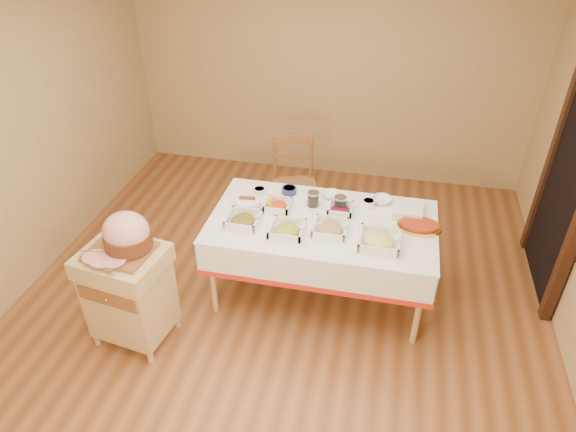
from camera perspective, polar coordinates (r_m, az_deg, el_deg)
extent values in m
plane|color=brown|center=(4.44, -1.04, -10.31)|extent=(5.00, 5.00, 0.00)
plane|color=tan|center=(5.92, 4.66, 16.17)|extent=(4.50, 0.00, 4.50)
plane|color=tan|center=(4.68, -29.35, 6.81)|extent=(0.00, 5.00, 5.00)
cube|color=black|center=(4.71, 28.92, 3.64)|extent=(0.06, 0.90, 2.10)
cube|color=#321B10|center=(5.13, 27.58, 6.43)|extent=(0.08, 0.10, 2.10)
cube|color=tan|center=(4.16, 3.84, -0.86)|extent=(1.80, 1.00, 0.04)
cylinder|color=tan|center=(4.24, -8.36, -6.82)|extent=(0.05, 0.05, 0.71)
cylinder|color=tan|center=(4.87, -5.08, -0.52)|extent=(0.05, 0.05, 0.71)
cylinder|color=tan|center=(4.06, 14.31, -9.96)|extent=(0.05, 0.05, 0.71)
cylinder|color=tan|center=(4.71, 14.41, -2.96)|extent=(0.05, 0.05, 0.71)
cube|color=white|center=(4.15, 3.86, -0.58)|extent=(1.82, 1.02, 0.01)
cube|color=tan|center=(4.14, -17.06, -8.76)|extent=(0.61, 0.53, 0.59)
cube|color=tan|center=(3.91, -17.95, -4.80)|extent=(0.65, 0.57, 0.15)
cube|color=brown|center=(3.87, -19.07, -8.83)|extent=(0.49, 0.08, 0.12)
sphere|color=gold|center=(3.87, -19.14, -8.93)|extent=(0.03, 0.03, 0.03)
cylinder|color=tan|center=(4.37, -20.38, -13.12)|extent=(0.05, 0.05, 0.10)
cylinder|color=tan|center=(4.60, -17.98, -9.75)|extent=(0.05, 0.05, 0.10)
cylinder|color=tan|center=(4.17, -14.43, -14.62)|extent=(0.05, 0.05, 0.10)
cylinder|color=tan|center=(4.40, -12.30, -10.97)|extent=(0.05, 0.05, 0.10)
cube|color=brown|center=(5.13, 0.79, 3.19)|extent=(0.54, 0.52, 0.03)
cylinder|color=brown|center=(5.09, -1.05, -0.34)|extent=(0.04, 0.04, 0.46)
cylinder|color=brown|center=(5.40, -1.39, 1.85)|extent=(0.04, 0.04, 0.46)
cylinder|color=brown|center=(5.13, 3.04, -0.10)|extent=(0.04, 0.04, 0.46)
cylinder|color=brown|center=(5.43, 2.48, 2.06)|extent=(0.04, 0.04, 0.46)
cylinder|color=brown|center=(5.16, -1.47, 6.32)|extent=(0.04, 0.04, 0.49)
cylinder|color=brown|center=(5.20, 2.61, 6.51)|extent=(0.04, 0.04, 0.49)
cube|color=brown|center=(5.09, 0.59, 8.46)|extent=(0.38, 0.15, 0.09)
cube|color=brown|center=(3.86, -18.17, -3.78)|extent=(0.44, 0.36, 0.03)
ellipsoid|color=pink|center=(3.77, -17.55, -1.61)|extent=(0.33, 0.30, 0.28)
cylinder|color=#572C14|center=(3.82, -17.35, -2.56)|extent=(0.34, 0.34, 0.11)
cube|color=silver|center=(3.76, -20.21, -5.01)|extent=(0.28, 0.12, 0.00)
cylinder|color=silver|center=(3.85, -19.77, -3.78)|extent=(0.32, 0.09, 0.01)
cube|color=white|center=(4.11, -4.98, -0.80)|extent=(0.26, 0.26, 0.02)
ellipsoid|color=#AA3413|center=(4.09, -5.00, -0.51)|extent=(0.20, 0.20, 0.07)
cylinder|color=silver|center=(4.06, -4.34, -0.76)|extent=(0.16, 0.01, 0.11)
cube|color=white|center=(3.99, -0.10, -1.86)|extent=(0.26, 0.26, 0.02)
ellipsoid|color=yellow|center=(3.97, -0.10, -1.57)|extent=(0.20, 0.20, 0.07)
cylinder|color=silver|center=(3.94, 0.63, -1.86)|extent=(0.15, 0.01, 0.11)
cube|color=white|center=(4.01, 4.68, -1.73)|extent=(0.26, 0.26, 0.02)
ellipsoid|color=#A38757|center=(4.00, 4.69, -1.44)|extent=(0.20, 0.20, 0.07)
cylinder|color=silver|center=(3.97, 5.46, -1.73)|extent=(0.15, 0.01, 0.11)
cube|color=white|center=(3.93, 10.08, -3.05)|extent=(0.31, 0.31, 0.02)
ellipsoid|color=#DED969|center=(3.91, 10.12, -2.72)|extent=(0.23, 0.23, 0.08)
cylinder|color=silver|center=(3.89, 11.07, -3.09)|extent=(0.16, 0.01, 0.12)
cube|color=white|center=(4.28, -1.14, 0.88)|extent=(0.21, 0.21, 0.01)
ellipsoid|color=red|center=(4.26, -1.15, 1.12)|extent=(0.16, 0.16, 0.06)
cylinder|color=silver|center=(4.23, -0.61, 0.95)|extent=(0.14, 0.01, 0.10)
cube|color=white|center=(4.25, 5.83, 0.50)|extent=(0.20, 0.20, 0.01)
ellipsoid|color=#5E0B22|center=(4.24, 5.85, 0.72)|extent=(0.15, 0.15, 0.05)
cylinder|color=silver|center=(4.22, 6.41, 0.56)|extent=(0.13, 0.01, 0.10)
cylinder|color=white|center=(4.48, -3.18, 2.80)|extent=(0.11, 0.11, 0.05)
cylinder|color=black|center=(4.47, -3.19, 2.97)|extent=(0.09, 0.09, 0.02)
cylinder|color=navy|center=(4.48, 0.13, 2.87)|extent=(0.13, 0.13, 0.05)
cylinder|color=#5E0B22|center=(4.47, 0.13, 3.06)|extent=(0.10, 0.10, 0.02)
cylinder|color=white|center=(4.36, 8.94, 1.43)|extent=(0.11, 0.11, 0.05)
cylinder|color=red|center=(4.35, 8.96, 1.62)|extent=(0.09, 0.09, 0.02)
imported|color=white|center=(4.45, 4.73, 2.39)|extent=(0.20, 0.20, 0.04)
imported|color=white|center=(4.42, 10.39, 1.75)|extent=(0.22, 0.22, 0.05)
cylinder|color=silver|center=(4.30, 2.81, 1.83)|extent=(0.09, 0.09, 0.12)
cylinder|color=silver|center=(4.26, 2.84, 2.56)|extent=(0.10, 0.10, 0.01)
cylinder|color=black|center=(4.31, 2.81, 1.65)|extent=(0.08, 0.08, 0.08)
cylinder|color=silver|center=(4.25, 5.82, 1.30)|extent=(0.10, 0.10, 0.12)
cylinder|color=silver|center=(4.22, 5.87, 2.04)|extent=(0.10, 0.10, 0.01)
cylinder|color=black|center=(4.26, 5.81, 1.12)|extent=(0.08, 0.08, 0.09)
cylinder|color=yellow|center=(4.23, -2.04, 1.36)|extent=(0.05, 0.05, 0.13)
cone|color=yellow|center=(4.19, -2.06, 2.26)|extent=(0.03, 0.03, 0.03)
cylinder|color=white|center=(4.29, -4.53, 1.40)|extent=(0.22, 0.22, 0.08)
cube|color=white|center=(4.32, 13.09, 0.28)|extent=(0.24, 0.24, 0.01)
cube|color=white|center=(4.32, 13.11, 0.45)|extent=(0.24, 0.24, 0.01)
cube|color=white|center=(4.31, 13.14, 0.61)|extent=(0.24, 0.24, 0.01)
cube|color=white|center=(4.30, 13.17, 0.78)|extent=(0.24, 0.24, 0.01)
cube|color=white|center=(4.29, 13.19, 0.95)|extent=(0.24, 0.24, 0.01)
ellipsoid|color=gold|center=(4.17, 14.36, -1.16)|extent=(0.35, 0.25, 0.03)
ellipsoid|color=#A33111|center=(4.16, 14.38, -1.02)|extent=(0.30, 0.21, 0.04)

